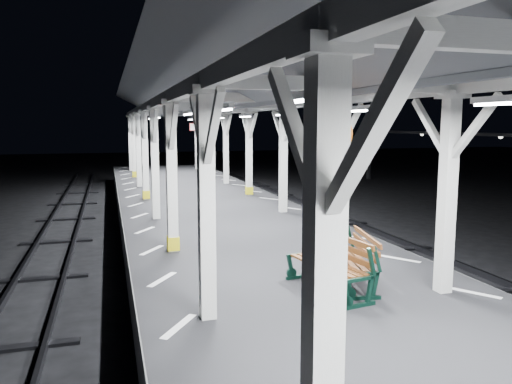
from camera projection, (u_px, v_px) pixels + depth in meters
name	position (u px, v px, depth m)	size (l,w,h in m)	color
ground	(289.00, 318.00, 9.85)	(120.00, 120.00, 0.00)	black
platform	(289.00, 293.00, 9.79)	(6.00, 50.00, 1.00)	black
hazard_stripes_left	(162.00, 279.00, 9.03)	(1.00, 48.00, 0.01)	silver
hazard_stripes_right	(399.00, 259.00, 10.41)	(1.00, 48.00, 0.01)	silver
track_left	(11.00, 345.00, 8.44)	(2.20, 60.00, 0.16)	#2D2D33
track_right	(497.00, 290.00, 11.25)	(2.20, 60.00, 0.16)	#2D2D33
canopy	(291.00, 83.00, 9.22)	(5.40, 49.00, 4.65)	silver
bench_near	(333.00, 262.00, 8.37)	(0.92, 1.81, 0.94)	black
bench_mid	(355.00, 258.00, 8.72)	(0.94, 1.74, 0.90)	black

